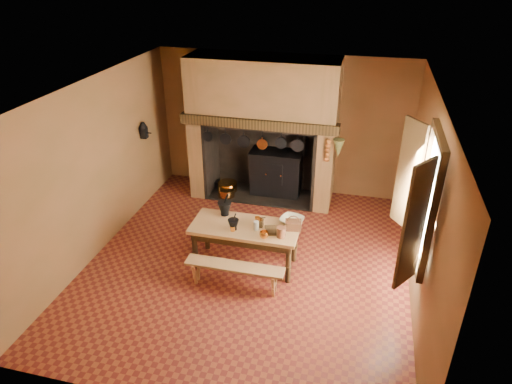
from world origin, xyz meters
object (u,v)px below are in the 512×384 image
at_px(bench_front, 235,271).
at_px(work_table, 245,232).
at_px(mixing_bowl, 292,220).
at_px(wicker_basket, 293,225).
at_px(iron_range, 277,172).
at_px(coffee_grinder, 260,222).

bearing_deg(bench_front, work_table, 90.00).
bearing_deg(mixing_bowl, work_table, -159.45).
bearing_deg(wicker_basket, bench_front, -146.14).
distance_m(mixing_bowl, wicker_basket, 0.18).
xyz_separation_m(iron_range, work_table, (0.01, -2.49, 0.12)).
bearing_deg(coffee_grinder, mixing_bowl, 23.07).
relative_size(iron_range, coffee_grinder, 9.46).
bearing_deg(work_table, coffee_grinder, 12.15).
bearing_deg(wicker_basket, iron_range, 97.31).
bearing_deg(mixing_bowl, iron_range, 107.21).
bearing_deg(bench_front, iron_range, 90.18).
bearing_deg(mixing_bowl, bench_front, -128.33).
xyz_separation_m(bench_front, coffee_grinder, (0.22, 0.66, 0.47)).
xyz_separation_m(coffee_grinder, wicker_basket, (0.51, 0.04, 0.01)).
bearing_deg(work_table, mixing_bowl, 20.55).
relative_size(iron_range, bench_front, 1.09).
height_order(iron_range, wicker_basket, iron_range).
distance_m(coffee_grinder, mixing_bowl, 0.51).
height_order(mixing_bowl, wicker_basket, wicker_basket).
xyz_separation_m(work_table, bench_front, (0.00, -0.61, -0.30)).
distance_m(coffee_grinder, wicker_basket, 0.51).
relative_size(coffee_grinder, wicker_basket, 0.63).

